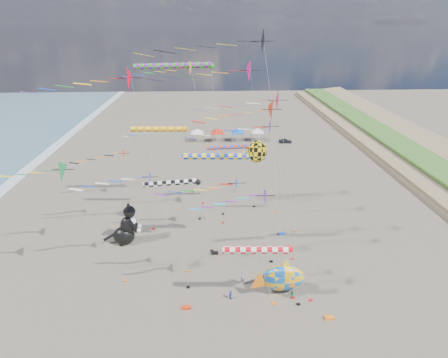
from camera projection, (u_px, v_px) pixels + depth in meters
ground at (246, 339)px, 32.82m from camera, size 260.00×260.00×0.00m
delta_kite_0 at (260, 114)px, 33.52m from camera, size 10.32×2.26×20.65m
delta_kite_1 at (117, 156)px, 45.50m from camera, size 9.01×1.60×12.61m
delta_kite_2 at (70, 168)px, 34.17m from camera, size 11.88×2.39×15.74m
delta_kite_3 at (129, 82)px, 29.77m from camera, size 12.09×2.40×24.11m
delta_kite_4 at (190, 70)px, 42.71m from camera, size 11.05×2.20×23.30m
delta_kite_5 at (249, 72)px, 45.68m from camera, size 17.15×3.25×23.12m
delta_kite_6 at (269, 195)px, 31.90m from camera, size 10.70×1.89×14.12m
delta_kite_7 at (279, 103)px, 42.09m from camera, size 12.83×2.77×19.93m
delta_kite_8 at (141, 178)px, 36.48m from camera, size 10.88×1.95×13.72m
delta_kite_9 at (253, 43)px, 33.25m from camera, size 16.01×2.57×27.00m
delta_kite_10 at (230, 192)px, 31.28m from camera, size 10.59×1.83×14.67m
delta_kite_11 at (165, 133)px, 52.27m from camera, size 10.76×1.77×13.43m
delta_kite_12 at (258, 131)px, 38.07m from camera, size 11.64×2.22×17.82m
windsock_0 at (260, 250)px, 33.74m from camera, size 8.16×0.77×7.54m
windsock_1 at (161, 130)px, 46.89m from camera, size 9.00×0.75×14.53m
windsock_2 at (229, 148)px, 52.07m from camera, size 7.66×0.69×10.58m
windsock_3 at (174, 183)px, 41.26m from camera, size 8.07×0.70×10.29m
windsock_4 at (219, 157)px, 39.81m from camera, size 9.24×0.77×13.67m
windsock_5 at (176, 66)px, 44.92m from camera, size 11.65×0.83×22.54m
angelfish_kite at (256, 153)px, 39.50m from camera, size 3.74×3.02×15.20m
cat_inflatable at (125, 224)px, 46.12m from camera, size 4.52×2.58×5.84m
fish_inflatable at (282, 278)px, 37.72m from camera, size 6.39×2.82×4.43m
person_adult at (243, 278)px, 39.38m from camera, size 0.77×0.65×1.80m
child_green at (292, 295)px, 37.42m from camera, size 0.69×0.64×1.12m
child_blue at (231, 295)px, 37.42m from camera, size 0.59×0.70×1.13m
kite_bag_0 at (215, 253)px, 44.89m from camera, size 0.90×0.44×0.30m
kite_bag_1 at (282, 234)px, 48.94m from camera, size 0.90×0.44×0.30m
kite_bag_2 at (329, 318)px, 35.02m from camera, size 0.90×0.44×0.30m
kite_bag_3 at (186, 307)px, 36.30m from camera, size 0.90×0.44×0.30m
tent_row at (227, 129)px, 86.26m from camera, size 19.20×4.20×3.80m
parked_car at (285, 141)px, 86.09m from camera, size 3.27×1.39×1.10m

